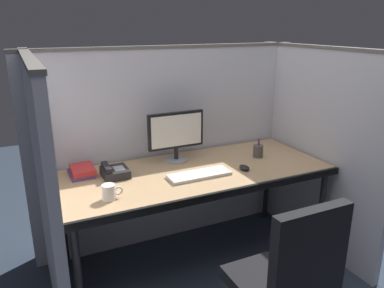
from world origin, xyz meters
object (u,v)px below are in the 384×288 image
Objects in this scene: book_stack at (82,171)px; desk_phone at (114,172)px; pen_cup at (258,151)px; monitor_center at (176,133)px; coffee_mug at (109,192)px; computer_mouse at (244,168)px; keyboard_main at (199,175)px; desk at (196,177)px.

book_stack is 0.22m from desk_phone.
pen_cup is 1.11m from desk_phone.
coffee_mug is (-0.61, -0.44, -0.17)m from monitor_center.
computer_mouse is 0.98m from coffee_mug.
desk_phone reaches higher than book_stack.
monitor_center is at bearing 93.48° from keyboard_main.
pen_cup is 0.81× the size of desk_phone.
coffee_mug reaches higher than desk.
monitor_center reaches higher than keyboard_main.
coffee_mug is at bearing -176.30° from computer_mouse.
desk_phone is (-0.50, -0.10, -0.18)m from monitor_center.
desk is at bearing -14.92° from desk_phone.
keyboard_main is 0.64m from coffee_mug.
desk_phone reaches higher than computer_mouse.
computer_mouse is at bearing -17.64° from desk_phone.
coffee_mug is at bearing -108.57° from desk_phone.
coffee_mug is (-0.97, -0.06, 0.03)m from computer_mouse.
desk is 15.08× the size of coffee_mug.
desk is 0.69m from coffee_mug.
pen_cup is (0.61, -0.19, -0.17)m from monitor_center.
keyboard_main is 2.79× the size of pen_cup.
keyboard_main is at bearing -25.07° from desk_phone.
desk is at bearing 16.34° from coffee_mug.
computer_mouse is (0.32, -0.13, 0.07)m from desk.
desk_phone is at bearing 162.36° from computer_mouse.
monitor_center is 0.72m from book_stack.
keyboard_main is (0.02, -0.35, -0.20)m from monitor_center.
coffee_mug reaches higher than keyboard_main.
desk_phone is (-0.52, 0.24, 0.02)m from keyboard_main.
coffee_mug reaches higher than computer_mouse.
computer_mouse is 0.62× the size of pen_cup.
book_stack is (-1.05, 0.39, 0.01)m from computer_mouse.
pen_cup is at bearing -8.84° from book_stack.
coffee_mug is (0.08, -0.45, 0.02)m from book_stack.
coffee_mug is (-1.22, -0.25, -0.00)m from pen_cup.
desk is 4.42× the size of monitor_center.
pen_cup reaches higher than desk.
book_stack is at bearing 100.09° from coffee_mug.
keyboard_main is 3.41× the size of coffee_mug.
computer_mouse is at bearing 3.70° from coffee_mug.
pen_cup is at bearing 37.29° from computer_mouse.
keyboard_main is at bearing 174.93° from computer_mouse.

